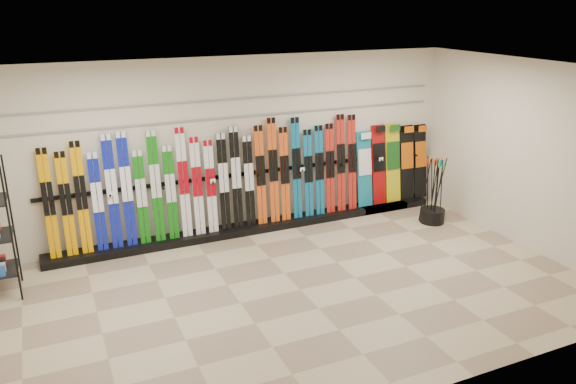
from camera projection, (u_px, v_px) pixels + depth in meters
name	position (u px, v px, depth m)	size (l,w,h in m)	color
floor	(300.00, 290.00, 7.85)	(8.00, 8.00, 0.00)	gray
back_wall	(238.00, 146.00, 9.53)	(8.00, 8.00, 0.00)	beige
right_wall	(528.00, 156.00, 8.92)	(5.00, 5.00, 0.00)	beige
ceiling	(302.00, 72.00, 6.88)	(8.00, 8.00, 0.00)	silver
ski_rack_base	(256.00, 227.00, 9.89)	(8.00, 0.40, 0.12)	black
skis	(217.00, 182.00, 9.36)	(5.38, 0.20, 1.84)	#EC9C00
snowboards	(392.00, 164.00, 10.81)	(1.57, 0.23, 1.51)	#14728C
pole_bin	(432.00, 216.00, 10.22)	(0.44, 0.44, 0.25)	black
ski_poles	(434.00, 191.00, 10.05)	(0.43, 0.47, 1.18)	black
slatwall_rail_0	(237.00, 117.00, 9.35)	(7.60, 0.02, 0.03)	gray
slatwall_rail_1	(237.00, 99.00, 9.25)	(7.60, 0.02, 0.03)	gray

